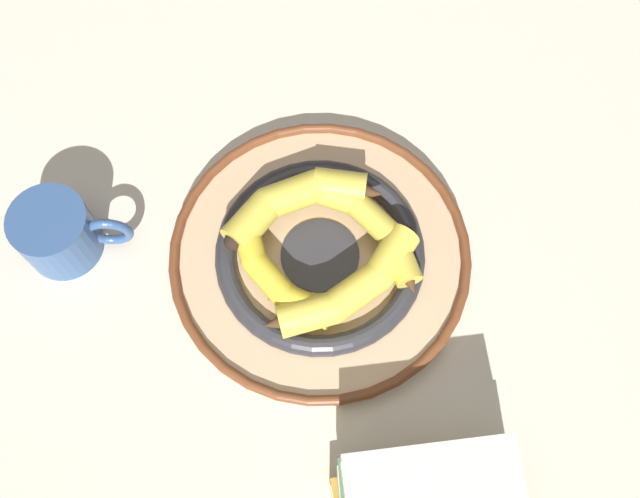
{
  "coord_description": "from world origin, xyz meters",
  "views": [
    {
      "loc": [
        0.18,
        0.28,
        0.83
      ],
      "look_at": [
        -0.03,
        0.04,
        0.04
      ],
      "focal_mm": 42.0,
      "sensor_mm": 36.0,
      "label": 1
    }
  ],
  "objects_px": {
    "banana_a": "(371,226)",
    "banana_d": "(349,289)",
    "decorative_bowl": "(320,256)",
    "banana_b": "(298,200)",
    "coffee_mug": "(59,232)",
    "banana_c": "(273,273)"
  },
  "relations": [
    {
      "from": "banana_c",
      "to": "coffee_mug",
      "type": "height_order",
      "value": "coffee_mug"
    },
    {
      "from": "decorative_bowl",
      "to": "banana_a",
      "type": "distance_m",
      "value": 0.07
    },
    {
      "from": "banana_c",
      "to": "banana_d",
      "type": "distance_m",
      "value": 0.09
    },
    {
      "from": "banana_b",
      "to": "banana_c",
      "type": "distance_m",
      "value": 0.09
    },
    {
      "from": "banana_b",
      "to": "banana_c",
      "type": "height_order",
      "value": "banana_b"
    },
    {
      "from": "decorative_bowl",
      "to": "coffee_mug",
      "type": "height_order",
      "value": "coffee_mug"
    },
    {
      "from": "banana_a",
      "to": "banana_d",
      "type": "xyz_separation_m",
      "value": [
        0.07,
        0.04,
        0.0
      ]
    },
    {
      "from": "decorative_bowl",
      "to": "banana_b",
      "type": "distance_m",
      "value": 0.07
    },
    {
      "from": "decorative_bowl",
      "to": "banana_d",
      "type": "height_order",
      "value": "banana_d"
    },
    {
      "from": "banana_a",
      "to": "banana_b",
      "type": "relative_size",
      "value": 0.99
    },
    {
      "from": "banana_a",
      "to": "coffee_mug",
      "type": "bearing_deg",
      "value": 46.22
    },
    {
      "from": "banana_a",
      "to": "banana_d",
      "type": "height_order",
      "value": "banana_d"
    },
    {
      "from": "banana_b",
      "to": "banana_a",
      "type": "bearing_deg",
      "value": 137.97
    },
    {
      "from": "decorative_bowl",
      "to": "banana_b",
      "type": "bearing_deg",
      "value": -105.43
    },
    {
      "from": "decorative_bowl",
      "to": "banana_d",
      "type": "xyz_separation_m",
      "value": [
        0.01,
        0.06,
        0.04
      ]
    },
    {
      "from": "banana_b",
      "to": "decorative_bowl",
      "type": "bearing_deg",
      "value": 93.22
    },
    {
      "from": "banana_b",
      "to": "banana_d",
      "type": "height_order",
      "value": "banana_b"
    },
    {
      "from": "decorative_bowl",
      "to": "banana_a",
      "type": "bearing_deg",
      "value": 161.24
    },
    {
      "from": "decorative_bowl",
      "to": "banana_d",
      "type": "distance_m",
      "value": 0.07
    },
    {
      "from": "banana_b",
      "to": "banana_c",
      "type": "xyz_separation_m",
      "value": [
        0.08,
        0.05,
        -0.0
      ]
    },
    {
      "from": "decorative_bowl",
      "to": "banana_b",
      "type": "height_order",
      "value": "banana_b"
    },
    {
      "from": "banana_d",
      "to": "banana_a",
      "type": "bearing_deg",
      "value": 34.87
    }
  ]
}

